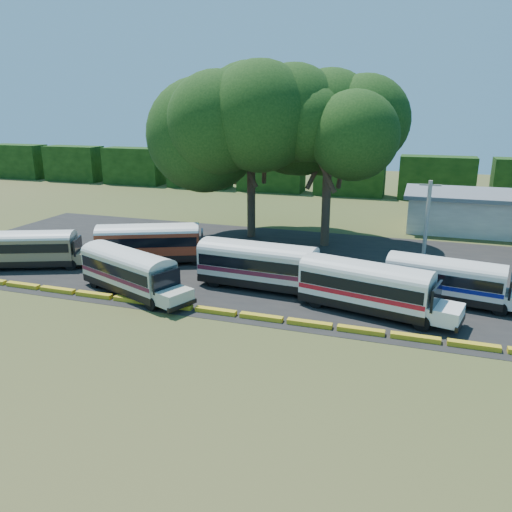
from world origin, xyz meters
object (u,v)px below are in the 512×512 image
(bus_red, at_px, (152,241))
(tree_west, at_px, (251,117))
(bus_cream_west, at_px, (130,269))
(bus_beige, at_px, (29,247))
(bus_white_red, at_px, (368,285))

(bus_red, distance_m, tree_west, 15.47)
(bus_red, height_order, bus_cream_west, bus_red)
(bus_cream_west, bearing_deg, bus_red, 129.78)
(bus_beige, height_order, bus_cream_west, bus_cream_west)
(bus_red, bearing_deg, bus_cream_west, -96.44)
(bus_beige, xyz_separation_m, tree_west, (13.55, 15.25, 9.80))
(bus_white_red, bearing_deg, tree_west, 142.52)
(bus_beige, xyz_separation_m, bus_white_red, (26.75, -0.78, 0.10))
(bus_cream_west, xyz_separation_m, tree_west, (2.73, 17.85, 9.77))
(bus_cream_west, xyz_separation_m, bus_white_red, (15.93, 1.81, 0.07))
(bus_white_red, xyz_separation_m, tree_west, (-13.20, 16.04, 9.70))
(bus_cream_west, bearing_deg, bus_white_red, 28.68)
(bus_beige, height_order, bus_white_red, bus_white_red)
(bus_red, distance_m, bus_cream_west, 7.11)
(bus_red, height_order, tree_west, tree_west)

